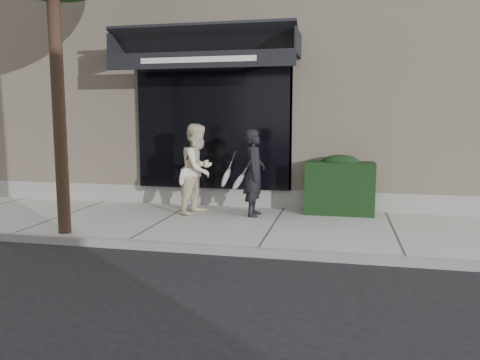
# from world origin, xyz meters

# --- Properties ---
(ground) EXTENTS (80.00, 80.00, 0.00)m
(ground) POSITION_xyz_m (0.00, 0.00, 0.00)
(ground) COLOR black
(ground) RESTS_ON ground
(sidewalk) EXTENTS (20.00, 3.00, 0.12)m
(sidewalk) POSITION_xyz_m (0.00, 0.00, 0.06)
(sidewalk) COLOR #A1A19C
(sidewalk) RESTS_ON ground
(curb) EXTENTS (20.00, 0.10, 0.14)m
(curb) POSITION_xyz_m (0.00, -1.55, 0.07)
(curb) COLOR gray
(curb) RESTS_ON ground
(building_facade) EXTENTS (14.30, 8.04, 5.64)m
(building_facade) POSITION_xyz_m (-0.01, 4.96, 2.74)
(building_facade) COLOR beige
(building_facade) RESTS_ON ground
(hedge) EXTENTS (1.30, 0.70, 1.14)m
(hedge) POSITION_xyz_m (1.10, 1.25, 0.66)
(hedge) COLOR black
(hedge) RESTS_ON sidewalk
(pedestrian_front) EXTENTS (0.77, 0.74, 1.63)m
(pedestrian_front) POSITION_xyz_m (-0.47, 0.66, 0.93)
(pedestrian_front) COLOR black
(pedestrian_front) RESTS_ON sidewalk
(pedestrian_back) EXTENTS (0.86, 0.99, 1.73)m
(pedestrian_back) POSITION_xyz_m (-1.57, 0.66, 0.98)
(pedestrian_back) COLOR beige
(pedestrian_back) RESTS_ON sidewalk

